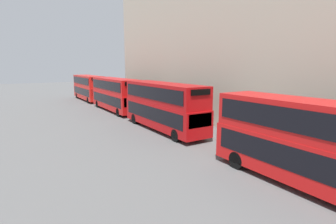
{
  "coord_description": "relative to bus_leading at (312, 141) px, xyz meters",
  "views": [
    {
      "loc": [
        -10.49,
        -0.73,
        5.87
      ],
      "look_at": [
        0.48,
        16.93,
        2.18
      ],
      "focal_mm": 28.0,
      "sensor_mm": 36.0,
      "label": 1
    }
  ],
  "objects": [
    {
      "name": "bus_leading",
      "position": [
        0.0,
        0.0,
        0.0
      ],
      "size": [
        2.59,
        10.35,
        4.26
      ],
      "color": "red",
      "rests_on": "ground"
    },
    {
      "name": "bus_second_in_queue",
      "position": [
        0.0,
        13.77,
        0.03
      ],
      "size": [
        2.59,
        10.86,
        4.33
      ],
      "color": "#B20C0F",
      "rests_on": "ground"
    },
    {
      "name": "bus_third_in_queue",
      "position": [
        -0.0,
        26.07,
        -0.01
      ],
      "size": [
        2.59,
        11.27,
        4.25
      ],
      "color": "red",
      "rests_on": "ground"
    },
    {
      "name": "bus_trailing",
      "position": [
        -0.0,
        38.72,
        -0.02
      ],
      "size": [
        2.59,
        10.68,
        4.22
      ],
      "color": "red",
      "rests_on": "ground"
    },
    {
      "name": "pedestrian",
      "position": [
        2.46,
        17.41,
        -1.57
      ],
      "size": [
        0.36,
        0.36,
        1.7
      ],
      "color": "maroon",
      "rests_on": "ground"
    }
  ]
}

